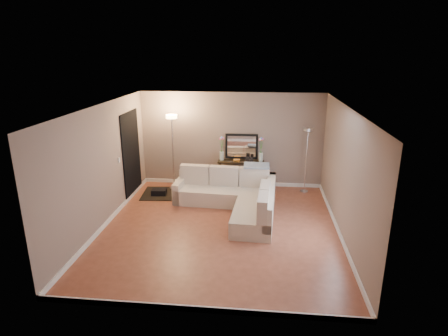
# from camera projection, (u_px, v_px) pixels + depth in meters

# --- Properties ---
(floor) EXTENTS (5.00, 5.50, 0.01)m
(floor) POSITION_uv_depth(u_px,v_px,m) (220.00, 228.00, 8.06)
(floor) COLOR #984F37
(floor) RESTS_ON ground
(ceiling) EXTENTS (5.00, 5.50, 0.01)m
(ceiling) POSITION_uv_depth(u_px,v_px,m) (220.00, 107.00, 7.28)
(ceiling) COLOR white
(ceiling) RESTS_ON ground
(wall_back) EXTENTS (5.00, 0.02, 2.60)m
(wall_back) POSITION_uv_depth(u_px,v_px,m) (231.00, 140.00, 10.29)
(wall_back) COLOR gray
(wall_back) RESTS_ON ground
(wall_front) EXTENTS (5.00, 0.02, 2.60)m
(wall_front) POSITION_uv_depth(u_px,v_px,m) (197.00, 233.00, 5.05)
(wall_front) COLOR gray
(wall_front) RESTS_ON ground
(wall_left) EXTENTS (0.02, 5.50, 2.60)m
(wall_left) POSITION_uv_depth(u_px,v_px,m) (102.00, 167.00, 7.91)
(wall_left) COLOR gray
(wall_left) RESTS_ON ground
(wall_right) EXTENTS (0.02, 5.50, 2.60)m
(wall_right) POSITION_uv_depth(u_px,v_px,m) (345.00, 174.00, 7.42)
(wall_right) COLOR gray
(wall_right) RESTS_ON ground
(baseboard_back) EXTENTS (5.00, 0.03, 0.10)m
(baseboard_back) POSITION_uv_depth(u_px,v_px,m) (231.00, 183.00, 10.64)
(baseboard_back) COLOR white
(baseboard_back) RESTS_ON ground
(baseboard_front) EXTENTS (5.00, 0.03, 0.10)m
(baseboard_front) POSITION_uv_depth(u_px,v_px,m) (199.00, 309.00, 5.45)
(baseboard_front) COLOR white
(baseboard_front) RESTS_ON ground
(baseboard_left) EXTENTS (0.03, 5.50, 0.10)m
(baseboard_left) POSITION_uv_depth(u_px,v_px,m) (109.00, 220.00, 8.29)
(baseboard_left) COLOR white
(baseboard_left) RESTS_ON ground
(baseboard_right) EXTENTS (0.03, 5.50, 0.10)m
(baseboard_right) POSITION_uv_depth(u_px,v_px,m) (338.00, 231.00, 7.80)
(baseboard_right) COLOR white
(baseboard_right) RESTS_ON ground
(doorway) EXTENTS (0.02, 1.20, 2.20)m
(doorway) POSITION_uv_depth(u_px,v_px,m) (132.00, 155.00, 9.58)
(doorway) COLOR black
(doorway) RESTS_ON ground
(switch_plate) EXTENTS (0.02, 0.08, 0.12)m
(switch_plate) POSITION_uv_depth(u_px,v_px,m) (119.00, 160.00, 8.75)
(switch_plate) COLOR white
(switch_plate) RESTS_ON ground
(sectional_sofa) EXTENTS (2.52, 2.51, 0.87)m
(sectional_sofa) POSITION_uv_depth(u_px,v_px,m) (236.00, 196.00, 8.92)
(sectional_sofa) COLOR beige
(sectional_sofa) RESTS_ON floor
(throw_blanket) EXTENTS (0.63, 0.37, 0.08)m
(throw_blanket) POSITION_uv_depth(u_px,v_px,m) (257.00, 166.00, 9.25)
(throw_blanket) COLOR #7E8EA2
(throw_blanket) RESTS_ON sectional_sofa
(console_table) EXTENTS (1.26, 0.34, 0.77)m
(console_table) POSITION_uv_depth(u_px,v_px,m) (238.00, 173.00, 10.30)
(console_table) COLOR black
(console_table) RESTS_ON floor
(leaning_mirror) EXTENTS (0.89, 0.05, 0.70)m
(leaning_mirror) POSITION_uv_depth(u_px,v_px,m) (242.00, 146.00, 10.23)
(leaning_mirror) COLOR black
(leaning_mirror) RESTS_ON console_table
(table_decor) EXTENTS (0.53, 0.12, 0.13)m
(table_decor) POSITION_uv_depth(u_px,v_px,m) (241.00, 160.00, 10.14)
(table_decor) COLOR orange
(table_decor) RESTS_ON console_table
(flower_vase_left) EXTENTS (0.14, 0.12, 0.66)m
(flower_vase_left) POSITION_uv_depth(u_px,v_px,m) (222.00, 150.00, 10.15)
(flower_vase_left) COLOR silver
(flower_vase_left) RESTS_ON console_table
(flower_vase_right) EXTENTS (0.14, 0.12, 0.66)m
(flower_vase_right) POSITION_uv_depth(u_px,v_px,m) (261.00, 151.00, 10.05)
(flower_vase_right) COLOR silver
(flower_vase_right) RESTS_ON console_table
(floor_lamp_lit) EXTENTS (0.31, 0.31, 2.05)m
(floor_lamp_lit) POSITION_uv_depth(u_px,v_px,m) (172.00, 137.00, 9.90)
(floor_lamp_lit) COLOR silver
(floor_lamp_lit) RESTS_ON floor
(floor_lamp_unlit) EXTENTS (0.31, 0.31, 1.76)m
(floor_lamp_unlit) POSITION_uv_depth(u_px,v_px,m) (307.00, 147.00, 9.73)
(floor_lamp_unlit) COLOR silver
(floor_lamp_unlit) RESTS_ON floor
(charcoal_rug) EXTENTS (1.42, 1.11, 0.02)m
(charcoal_rug) POSITION_uv_depth(u_px,v_px,m) (168.00, 193.00, 9.96)
(charcoal_rug) COLOR black
(charcoal_rug) RESTS_ON floor
(black_bag) EXTENTS (0.40, 0.30, 0.25)m
(black_bag) POSITION_uv_depth(u_px,v_px,m) (159.00, 194.00, 9.86)
(black_bag) COLOR black
(black_bag) RESTS_ON charcoal_rug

